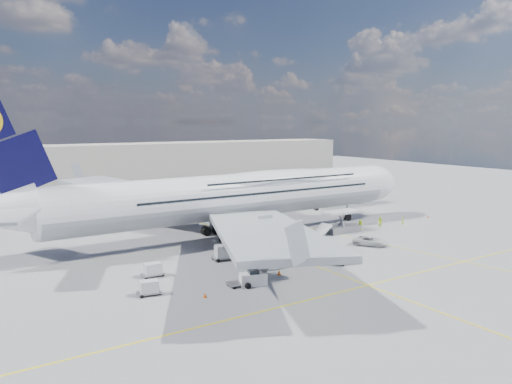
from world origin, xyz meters
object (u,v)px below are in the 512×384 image
dolly_back (153,269)px  crew_tug (306,249)px  catering_truck_outer (122,208)px  service_van (370,241)px  catering_truck_inner (132,208)px  cone_wing_right_outer (205,295)px  cone_wing_left_inner (140,220)px  cone_wing_left_outer (143,212)px  cargo_loader (341,225)px  dolly_row_c (224,252)px  jet_bridge (329,178)px  dolly_nose_far (346,258)px  crew_wing (256,252)px  crew_loader (380,222)px  dolly_row_b (240,283)px  cone_wing_right_inner (279,272)px  cone_nose (428,217)px  baggage_tug (253,278)px  dolly_nose_near (284,256)px  airliner (237,195)px  dolly_row_a (149,287)px

dolly_back → crew_tug: size_ratio=1.46×
catering_truck_outer → service_van: bearing=-37.6°
catering_truck_inner → cone_wing_right_outer: (-8.40, -47.10, -1.86)m
cone_wing_left_inner → cone_wing_left_outer: (3.18, 6.89, -0.00)m
cargo_loader → catering_truck_outer: size_ratio=1.28×
dolly_row_c → dolly_back: 11.18m
jet_bridge → dolly_nose_far: 42.48m
jet_bridge → crew_wing: bearing=-145.2°
catering_truck_outer → crew_loader: (35.38, -35.56, -0.73)m
dolly_row_b → catering_truck_inner: catering_truck_inner is taller
jet_bridge → cone_wing_right_outer: 58.97m
crew_wing → cone_wing_left_outer: size_ratio=2.90×
cargo_loader → cone_wing_right_inner: cargo_loader is taller
dolly_row_b → catering_truck_outer: (2.24, 49.14, 1.36)m
catering_truck_inner → cone_wing_right_inner: bearing=-85.8°
catering_truck_inner → cone_wing_right_inner: catering_truck_inner is taller
cone_nose → cone_wing_left_inner: 56.42m
cone_wing_left_outer → cone_wing_right_outer: size_ratio=0.99×
crew_wing → cone_nose: crew_wing is taller
cone_nose → cone_wing_right_inner: size_ratio=0.78×
dolly_nose_far → cargo_loader: bearing=48.8°
jet_bridge → baggage_tug: (-41.02, -33.77, -6.00)m
dolly_nose_near → airliner: bearing=75.1°
catering_truck_outer → cone_wing_right_inner: (3.99, -48.18, -1.40)m
dolly_nose_far → crew_loader: (21.24, 13.76, 0.10)m
dolly_row_a → crew_loader: size_ratio=1.44×
cone_wing_left_inner → cone_wing_right_inner: bearing=-86.5°
baggage_tug → jet_bridge: bearing=57.1°
dolly_row_a → crew_loader: crew_loader is taller
dolly_nose_far → cone_wing_left_inner: bearing=105.6°
catering_truck_outer → cone_wing_right_outer: catering_truck_outer is taller
dolly_back → cone_nose: 60.00m
cargo_loader → crew_wing: cargo_loader is taller
jet_bridge → dolly_row_c: bearing=-149.7°
service_van → crew_loader: 13.83m
service_van → cone_wing_left_outer: 48.90m
dolly_back → cone_wing_right_outer: bearing=-77.7°
jet_bridge → cargo_loader: jet_bridge is taller
dolly_nose_far → airliner: bearing=98.7°
crew_loader → cone_wing_right_outer: size_ratio=3.64×
jet_bridge → cone_wing_right_inner: bearing=-138.4°
cone_wing_right_inner → cone_wing_left_outer: bearing=89.3°
cone_wing_left_inner → cone_wing_right_inner: cone_wing_right_inner is taller
dolly_nose_near → cone_wing_left_inner: (-7.40, 36.67, -0.05)m
cone_wing_right_inner → baggage_tug: bearing=-160.4°
airliner → dolly_nose_near: (-1.67, -15.44, -6.56)m
crew_tug → cone_wing_left_outer: size_ratio=3.52×
dolly_nose_far → crew_loader: crew_loader is taller
dolly_nose_far → cone_wing_right_outer: size_ratio=4.83×
cone_nose → dolly_nose_near: bearing=-168.7°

